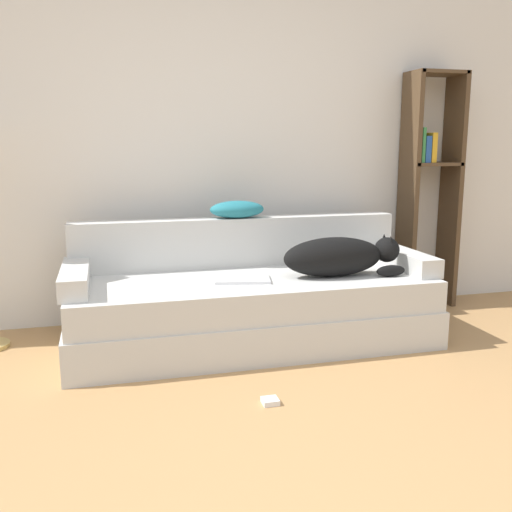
{
  "coord_description": "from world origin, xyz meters",
  "views": [
    {
      "loc": [
        -0.64,
        -1.69,
        1.21
      ],
      "look_at": [
        0.21,
        1.49,
        0.57
      ],
      "focal_mm": 40.0,
      "sensor_mm": 36.0,
      "label": 1
    }
  ],
  "objects_px": {
    "throw_pillow": "(237,209)",
    "power_adapter": "(270,401)",
    "dog": "(340,256)",
    "laptop": "(242,279)",
    "bookshelf": "(429,179)",
    "couch": "(252,311)"
  },
  "relations": [
    {
      "from": "throw_pillow",
      "to": "power_adapter",
      "type": "relative_size",
      "value": 4.65
    },
    {
      "from": "dog",
      "to": "throw_pillow",
      "type": "xyz_separation_m",
      "value": [
        -0.54,
        0.46,
        0.25
      ]
    },
    {
      "from": "dog",
      "to": "laptop",
      "type": "bearing_deg",
      "value": 176.87
    },
    {
      "from": "power_adapter",
      "to": "bookshelf",
      "type": "bearing_deg",
      "value": 39.92
    },
    {
      "from": "laptop",
      "to": "dog",
      "type": "bearing_deg",
      "value": 8.17
    },
    {
      "from": "couch",
      "to": "dog",
      "type": "xyz_separation_m",
      "value": [
        0.53,
        -0.1,
        0.33
      ]
    },
    {
      "from": "laptop",
      "to": "bookshelf",
      "type": "height_order",
      "value": "bookshelf"
    },
    {
      "from": "couch",
      "to": "power_adapter",
      "type": "bearing_deg",
      "value": -98.84
    },
    {
      "from": "power_adapter",
      "to": "throw_pillow",
      "type": "bearing_deg",
      "value": 84.13
    },
    {
      "from": "bookshelf",
      "to": "couch",
      "type": "bearing_deg",
      "value": -161.06
    },
    {
      "from": "laptop",
      "to": "throw_pillow",
      "type": "xyz_separation_m",
      "value": [
        0.07,
        0.42,
        0.37
      ]
    },
    {
      "from": "dog",
      "to": "bookshelf",
      "type": "xyz_separation_m",
      "value": [
        0.97,
        0.62,
        0.42
      ]
    },
    {
      "from": "dog",
      "to": "laptop",
      "type": "height_order",
      "value": "dog"
    },
    {
      "from": "laptop",
      "to": "bookshelf",
      "type": "bearing_deg",
      "value": 31.59
    },
    {
      "from": "power_adapter",
      "to": "laptop",
      "type": "bearing_deg",
      "value": 85.92
    },
    {
      "from": "laptop",
      "to": "throw_pillow",
      "type": "bearing_deg",
      "value": 92.15
    },
    {
      "from": "dog",
      "to": "bookshelf",
      "type": "relative_size",
      "value": 0.44
    },
    {
      "from": "throw_pillow",
      "to": "dog",
      "type": "bearing_deg",
      "value": -40.11
    },
    {
      "from": "throw_pillow",
      "to": "bookshelf",
      "type": "distance_m",
      "value": 1.53
    },
    {
      "from": "couch",
      "to": "dog",
      "type": "height_order",
      "value": "dog"
    },
    {
      "from": "couch",
      "to": "power_adapter",
      "type": "distance_m",
      "value": 0.88
    },
    {
      "from": "bookshelf",
      "to": "power_adapter",
      "type": "height_order",
      "value": "bookshelf"
    }
  ]
}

